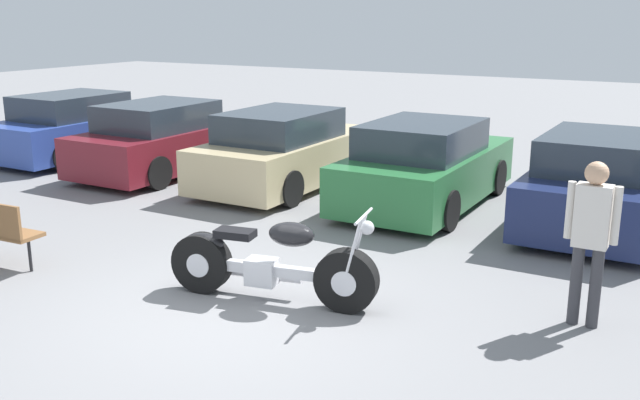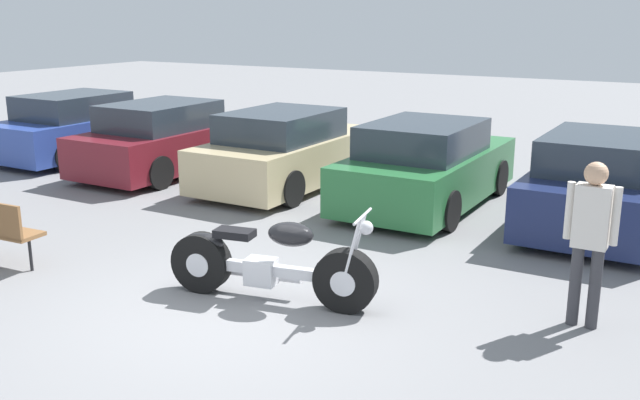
% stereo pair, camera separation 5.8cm
% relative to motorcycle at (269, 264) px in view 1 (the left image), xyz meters
% --- Properties ---
extents(ground_plane, '(60.00, 60.00, 0.00)m').
position_rel_motorcycle_xyz_m(ground_plane, '(-0.16, -0.51, -0.43)').
color(ground_plane, slate).
extents(motorcycle, '(2.43, 0.83, 1.10)m').
position_rel_motorcycle_xyz_m(motorcycle, '(0.00, 0.00, 0.00)').
color(motorcycle, black).
rests_on(motorcycle, ground_plane).
extents(parked_car_blue, '(1.87, 4.06, 1.42)m').
position_rel_motorcycle_xyz_m(parked_car_blue, '(-8.23, 4.75, 0.23)').
color(parked_car_blue, '#2D479E').
rests_on(parked_car_blue, ground_plane).
extents(parked_car_maroon, '(1.87, 4.06, 1.42)m').
position_rel_motorcycle_xyz_m(parked_car_maroon, '(-5.49, 4.52, 0.23)').
color(parked_car_maroon, maroon).
rests_on(parked_car_maroon, ground_plane).
extents(parked_car_champagne, '(1.87, 4.06, 1.42)m').
position_rel_motorcycle_xyz_m(parked_car_champagne, '(-2.76, 4.69, 0.23)').
color(parked_car_champagne, '#C6B284').
rests_on(parked_car_champagne, ground_plane).
extents(parked_car_green, '(1.87, 4.06, 1.42)m').
position_rel_motorcycle_xyz_m(parked_car_green, '(-0.02, 4.71, 0.23)').
color(parked_car_green, '#286B38').
rests_on(parked_car_green, ground_plane).
extents(parked_car_navy, '(1.87, 4.06, 1.42)m').
position_rel_motorcycle_xyz_m(parked_car_navy, '(2.71, 4.88, 0.23)').
color(parked_car_navy, '#19234C').
rests_on(parked_car_navy, ground_plane).
extents(person_standing, '(0.52, 0.23, 1.73)m').
position_rel_motorcycle_xyz_m(person_standing, '(3.17, 1.05, 0.60)').
color(person_standing, '#38383D').
rests_on(person_standing, ground_plane).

